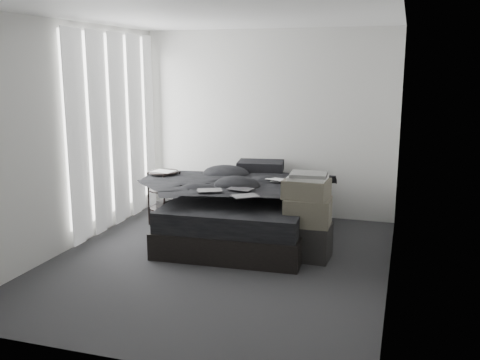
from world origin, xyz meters
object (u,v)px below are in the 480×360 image
(bed, at_px, (245,225))
(laptop, at_px, (278,175))
(box_lower, at_px, (306,241))
(side_stand, at_px, (164,198))

(bed, bearing_deg, laptop, 7.50)
(box_lower, bearing_deg, bed, 149.10)
(box_lower, bearing_deg, laptop, 128.40)
(bed, distance_m, side_stand, 1.22)
(bed, height_order, side_stand, side_stand)
(bed, distance_m, laptop, 0.77)
(side_stand, distance_m, box_lower, 2.19)
(laptop, relative_size, box_lower, 0.67)
(bed, bearing_deg, side_stand, 167.80)
(bed, xyz_separation_m, side_stand, (-1.18, 0.19, 0.21))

